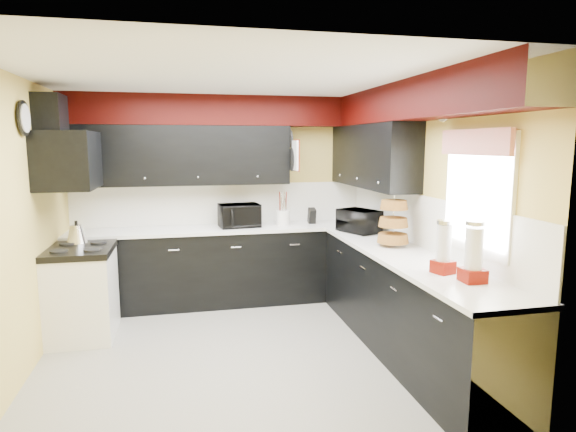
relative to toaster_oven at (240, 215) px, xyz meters
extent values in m
plane|color=gray|center=(-0.18, -1.49, -1.08)|extent=(3.60, 3.60, 0.00)
cube|color=#E0C666|center=(-0.18, 0.31, 0.17)|extent=(3.60, 0.06, 2.50)
cube|color=#E0C666|center=(1.62, -1.49, 0.17)|extent=(0.06, 3.60, 2.50)
cube|color=#E0C666|center=(-1.98, -1.49, 0.17)|extent=(0.06, 3.60, 2.50)
cube|color=white|center=(-0.18, -1.49, 1.42)|extent=(3.60, 3.60, 0.06)
cube|color=black|center=(-0.18, 0.01, -0.63)|extent=(3.60, 0.60, 0.90)
cube|color=black|center=(1.32, -1.79, -0.63)|extent=(0.60, 3.00, 0.90)
cube|color=white|center=(-0.18, 0.01, -0.16)|extent=(3.62, 0.64, 0.04)
cube|color=white|center=(1.32, -1.79, -0.16)|extent=(0.64, 3.02, 0.04)
cube|color=white|center=(-0.18, 0.30, 0.11)|extent=(3.60, 0.02, 0.50)
cube|color=white|center=(1.61, -1.49, 0.11)|extent=(0.02, 3.60, 0.50)
cube|color=black|center=(-0.68, 0.14, 0.72)|extent=(2.60, 0.35, 0.70)
cube|color=black|center=(1.44, -0.59, 0.72)|extent=(0.35, 1.80, 0.70)
cube|color=black|center=(-0.18, 0.13, 1.25)|extent=(3.60, 0.36, 0.35)
cube|color=black|center=(1.44, -1.67, 1.25)|extent=(0.36, 3.24, 0.35)
cube|color=white|center=(-1.68, -0.74, -0.65)|extent=(0.60, 0.75, 0.86)
cube|color=black|center=(-1.68, -0.74, -0.19)|extent=(0.62, 0.77, 0.06)
cube|color=black|center=(-1.73, -0.74, 0.70)|extent=(0.50, 0.78, 0.55)
cube|color=black|center=(-1.86, -0.74, 1.12)|extent=(0.24, 0.40, 0.40)
cube|color=red|center=(1.55, -2.39, 0.87)|extent=(0.04, 0.88, 0.20)
cube|color=white|center=(0.65, -0.19, 0.72)|extent=(0.03, 0.26, 0.35)
imported|color=black|center=(0.00, 0.00, 0.00)|extent=(0.51, 0.44, 0.28)
imported|color=black|center=(1.29, -0.66, -0.01)|extent=(0.47, 0.55, 0.26)
cylinder|color=silver|center=(0.54, 0.01, -0.05)|extent=(0.19, 0.19, 0.18)
cube|color=black|center=(0.92, 0.04, -0.04)|extent=(0.09, 0.12, 0.19)
camera|label=1|loc=(-0.68, -5.74, 0.86)|focal=30.00mm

